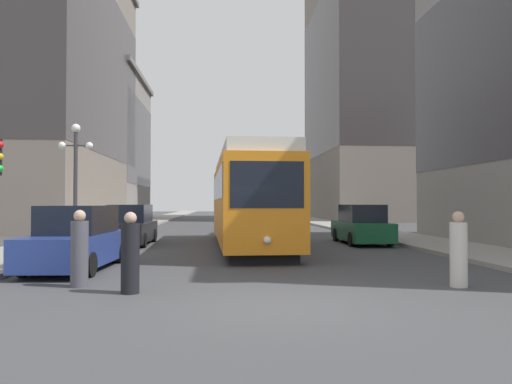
{
  "coord_description": "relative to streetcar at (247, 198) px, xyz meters",
  "views": [
    {
      "loc": [
        -1.19,
        -8.92,
        1.9
      ],
      "look_at": [
        -0.02,
        7.35,
        2.27
      ],
      "focal_mm": 33.92,
      "sensor_mm": 36.0,
      "label": 1
    }
  ],
  "objects": [
    {
      "name": "streetcar",
      "position": [
        0.0,
        0.0,
        0.0
      ],
      "size": [
        3.08,
        13.51,
        3.89
      ],
      "rotation": [
        0.0,
        0.0,
        0.04
      ],
      "color": "black",
      "rests_on": "ground"
    },
    {
      "name": "transit_bus",
      "position": [
        2.95,
        17.15,
        -0.15
      ],
      "size": [
        2.68,
        12.5,
        3.45
      ],
      "rotation": [
        0.0,
        0.0,
        -0.01
      ],
      "color": "black",
      "rests_on": "ground"
    },
    {
      "name": "lamp_post_left_near",
      "position": [
        -7.13,
        -0.47,
        1.38
      ],
      "size": [
        1.41,
        0.36,
        5.02
      ],
      "color": "#333338",
      "rests_on": "sidewalk_left"
    },
    {
      "name": "parked_car_left_near",
      "position": [
        -5.23,
        -6.67,
        -1.26
      ],
      "size": [
        2.08,
        4.84,
        1.82
      ],
      "rotation": [
        0.0,
        0.0,
        -0.05
      ],
      "color": "black",
      "rests_on": "ground"
    },
    {
      "name": "building_left_corner",
      "position": [
        -16.49,
        32.17,
        5.95
      ],
      "size": [
        13.79,
        15.46,
        15.7
      ],
      "color": "gray",
      "rests_on": "ground"
    },
    {
      "name": "building_right_corner",
      "position": [
        15.66,
        33.48,
        13.36
      ],
      "size": [
        11.84,
        19.58,
        29.97
      ],
      "color": "slate",
      "rests_on": "ground"
    },
    {
      "name": "parked_car_left_mid",
      "position": [
        -5.23,
        1.41,
        -1.26
      ],
      "size": [
        1.9,
        4.89,
        1.82
      ],
      "rotation": [
        0.0,
        0.0,
        -0.0
      ],
      "color": "black",
      "rests_on": "ground"
    },
    {
      "name": "sidewalk_left",
      "position": [
        -8.21,
        28.04,
        -2.03
      ],
      "size": [
        3.36,
        120.0,
        0.15
      ],
      "primitive_type": "cube",
      "color": "gray",
      "rests_on": "ground"
    },
    {
      "name": "pedestrian_crossing_far",
      "position": [
        -4.32,
        -9.66,
        -1.29
      ],
      "size": [
        0.39,
        0.39,
        1.74
      ],
      "rotation": [
        0.0,
        0.0,
        5.43
      ],
      "color": "#4C4C56",
      "rests_on": "ground"
    },
    {
      "name": "parked_car_right_far",
      "position": [
        5.38,
        1.19,
        -1.26
      ],
      "size": [
        1.92,
        4.79,
        1.82
      ],
      "rotation": [
        0.0,
        0.0,
        3.13
      ],
      "color": "black",
      "rests_on": "ground"
    },
    {
      "name": "pedestrian_crossing_near",
      "position": [
        -3.03,
        -10.54,
        -1.3
      ],
      "size": [
        0.38,
        0.38,
        1.71
      ],
      "rotation": [
        0.0,
        0.0,
        4.46
      ],
      "color": "black",
      "rests_on": "ground"
    },
    {
      "name": "pedestrian_on_sidewalk",
      "position": [
        4.24,
        -10.29,
        -1.31
      ],
      "size": [
        0.38,
        0.38,
        1.71
      ],
      "rotation": [
        0.0,
        0.0,
        1.45
      ],
      "color": "beige",
      "rests_on": "ground"
    },
    {
      "name": "ground_plane",
      "position": [
        0.07,
        -11.96,
        -2.1
      ],
      "size": [
        200.0,
        200.0,
        0.0
      ],
      "primitive_type": "plane",
      "color": "#424244"
    },
    {
      "name": "building_left_midblock",
      "position": [
        -16.09,
        17.89,
        9.45
      ],
      "size": [
        12.99,
        22.44,
        22.44
      ],
      "color": "slate",
      "rests_on": "ground"
    },
    {
      "name": "sidewalk_right",
      "position": [
        8.36,
        28.04,
        -2.03
      ],
      "size": [
        3.36,
        120.0,
        0.15
      ],
      "primitive_type": "cube",
      "color": "gray",
      "rests_on": "ground"
    }
  ]
}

